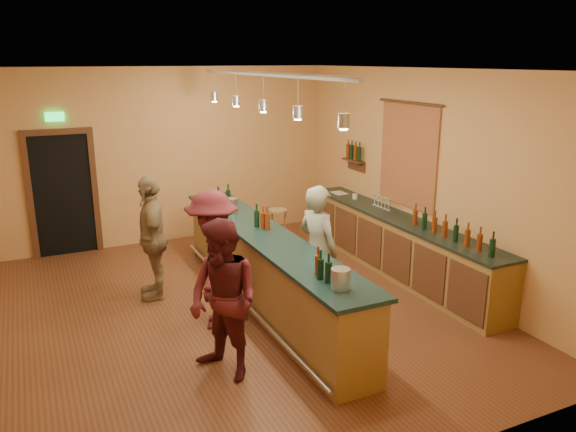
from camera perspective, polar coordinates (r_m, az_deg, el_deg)
name	(u,v)px	position (r m, az deg, el deg)	size (l,w,h in m)	color
floor	(225,312)	(7.79, -6.46, -9.69)	(7.00, 7.00, 0.00)	#573319
ceiling	(216,70)	(7.05, -7.28, 14.55)	(6.50, 7.00, 0.02)	silver
wall_back	(159,157)	(10.57, -12.95, 5.89)	(6.50, 0.02, 3.20)	#DC9252
wall_front	(373,300)	(4.24, 8.60, -8.47)	(6.50, 0.02, 3.20)	#DC9252
wall_right	(424,176)	(8.80, 13.67, 3.93)	(0.02, 7.00, 3.20)	#DC9252
doorway	(63,191)	(10.42, -21.91, 2.35)	(1.15, 0.09, 2.48)	black
tapestry	(408,156)	(9.05, 12.10, 5.96)	(0.03, 1.40, 1.60)	maroon
bottle_shelf	(354,154)	(10.27, 6.72, 6.27)	(0.17, 0.55, 0.54)	#442014
back_counter	(398,245)	(9.06, 11.13, -2.89)	(0.60, 4.55, 1.27)	olive
tasting_bar	(265,264)	(7.75, -2.34, -4.87)	(0.73, 5.10, 1.38)	olive
pendant_track	(263,87)	(7.27, -2.55, 12.97)	(0.11, 4.60, 0.50)	silver
bartender	(318,250)	(7.45, 3.07, -3.49)	(0.64, 0.42, 1.76)	gray
customer_a	(224,301)	(6.00, -6.56, -8.53)	(0.85, 0.66, 1.75)	#59191E
customer_b	(152,237)	(8.16, -13.61, -2.11)	(1.05, 0.44, 1.78)	#997A51
customer_c	(213,259)	(7.15, -7.63, -4.39)	(1.15, 0.66, 1.78)	#59191E
bar_stool	(278,217)	(10.13, -1.06, -0.13)	(0.35, 0.35, 0.71)	olive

